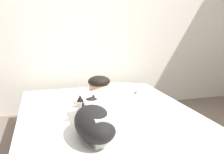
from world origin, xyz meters
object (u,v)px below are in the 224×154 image
at_px(person_lying, 110,106).
at_px(dog, 94,120).
at_px(bed, 110,134).
at_px(pillow, 117,89).
at_px(cell_phone, 118,108).
at_px(coffee_cup, 106,94).

distance_m(person_lying, dog, 0.31).
distance_m(bed, person_lying, 0.29).
relative_size(pillow, person_lying, 0.57).
bearing_deg(cell_phone, pillow, 73.34).
bearing_deg(cell_phone, dog, -123.36).
relative_size(person_lying, coffee_cup, 7.36).
height_order(bed, dog, dog).
relative_size(dog, coffee_cup, 4.60).
xyz_separation_m(pillow, dog, (-0.44, -0.93, 0.05)).
height_order(pillow, coffee_cup, pillow).
height_order(bed, pillow, pillow).
bearing_deg(person_lying, cell_phone, 57.85).
relative_size(coffee_cup, cell_phone, 0.89).
distance_m(person_lying, cell_phone, 0.26).
height_order(person_lying, dog, person_lying).
distance_m(person_lying, coffee_cup, 0.59).
bearing_deg(coffee_cup, person_lying, -101.90).
bearing_deg(bed, cell_phone, 49.34).
distance_m(pillow, dog, 1.03).
height_order(person_lying, coffee_cup, person_lying).
bearing_deg(pillow, person_lying, -111.79).
bearing_deg(bed, person_lying, -107.13).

